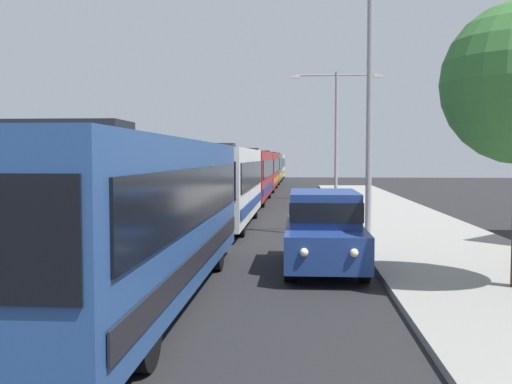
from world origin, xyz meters
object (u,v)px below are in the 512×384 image
object	(u,v)px
bus_middle	(248,174)
bus_tail_end	(274,165)
bus_second_in_line	(221,183)
bus_fourth_in_line	(261,170)
box_truck_oncoming	(247,165)
bus_lead	(134,213)
white_suv	(324,227)
streetlamp_mid	(370,75)
bus_rear	(269,167)
streetlamp_far	(336,121)

from	to	relation	value
bus_middle	bus_tail_end	size ratio (longest dim) A/B	1.02
bus_second_in_line	bus_tail_end	xyz separation A→B (m)	(0.00, 49.56, 0.00)
bus_fourth_in_line	box_truck_oncoming	bearing A→B (deg)	97.65
box_truck_oncoming	bus_lead	bearing A→B (deg)	-86.96
white_suv	streetlamp_mid	bearing A→B (deg)	72.68
bus_fourth_in_line	bus_rear	xyz separation A→B (m)	(-0.00, 12.37, -0.00)
bus_lead	bus_rear	xyz separation A→B (m)	(-0.00, 50.01, -0.00)
bus_middle	bus_fourth_in_line	world-z (taller)	same
bus_lead	bus_middle	bearing A→B (deg)	90.00
streetlamp_mid	bus_lead	bearing A→B (deg)	-120.74
bus_middle	white_suv	size ratio (longest dim) A/B	2.47
white_suv	streetlamp_far	xyz separation A→B (m)	(1.70, 22.86, 3.93)
bus_fourth_in_line	box_truck_oncoming	distance (m)	24.81
bus_lead	streetlamp_far	xyz separation A→B (m)	(5.40, 26.48, 3.27)
bus_lead	bus_second_in_line	distance (m)	12.52
bus_rear	bus_middle	bearing A→B (deg)	-90.00
bus_second_in_line	white_suv	xyz separation A→B (m)	(3.70, -8.90, -0.66)
bus_rear	bus_tail_end	world-z (taller)	same
streetlamp_far	bus_middle	bearing A→B (deg)	-163.82
bus_middle	streetlamp_mid	xyz separation A→B (m)	(5.40, -15.84, 3.76)
bus_second_in_line	bus_fourth_in_line	world-z (taller)	same
white_suv	bus_tail_end	bearing A→B (deg)	93.62
streetlamp_mid	streetlamp_far	xyz separation A→B (m)	(0.00, 17.41, -0.49)
bus_fourth_in_line	bus_tail_end	size ratio (longest dim) A/B	1.00
bus_middle	box_truck_oncoming	world-z (taller)	bus_middle
bus_rear	streetlamp_mid	size ratio (longest dim) A/B	1.23
bus_rear	bus_tail_end	xyz separation A→B (m)	(0.00, 12.07, 0.00)
bus_lead	bus_second_in_line	world-z (taller)	same
bus_second_in_line	bus_tail_end	size ratio (longest dim) A/B	0.89
bus_fourth_in_line	streetlamp_mid	xyz separation A→B (m)	(5.40, -28.56, 3.76)
bus_rear	box_truck_oncoming	bearing A→B (deg)	105.13
bus_middle	bus_lead	bearing A→B (deg)	-90.00
bus_second_in_line	box_truck_oncoming	world-z (taller)	bus_second_in_line
box_truck_oncoming	bus_middle	bearing A→B (deg)	-84.94
bus_fourth_in_line	box_truck_oncoming	world-z (taller)	bus_fourth_in_line
bus_middle	bus_rear	xyz separation A→B (m)	(-0.00, 25.09, -0.00)
bus_rear	box_truck_oncoming	world-z (taller)	bus_rear
bus_lead	bus_rear	bearing A→B (deg)	90.00
bus_tail_end	box_truck_oncoming	world-z (taller)	bus_tail_end
white_suv	box_truck_oncoming	world-z (taller)	box_truck_oncoming
bus_fourth_in_line	streetlamp_mid	bearing A→B (deg)	-79.30
white_suv	box_truck_oncoming	distance (m)	59.02
bus_lead	streetlamp_mid	size ratio (longest dim) A/B	1.34
bus_tail_end	streetlamp_far	bearing A→B (deg)	-81.38
box_truck_oncoming	streetlamp_far	size ratio (longest dim) A/B	0.97
bus_rear	bus_fourth_in_line	bearing A→B (deg)	-90.00
bus_fourth_in_line	box_truck_oncoming	xyz separation A→B (m)	(-3.30, 24.59, 0.02)
bus_fourth_in_line	bus_lead	bearing A→B (deg)	-90.00
white_suv	streetlamp_far	size ratio (longest dim) A/B	0.63
bus_middle	bus_fourth_in_line	distance (m)	12.72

